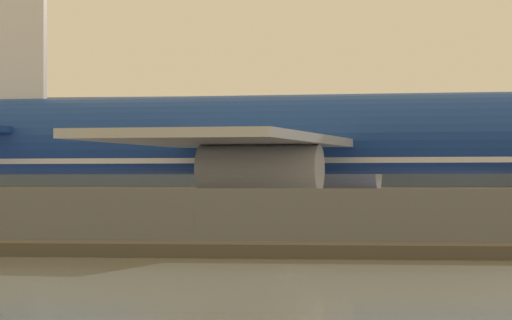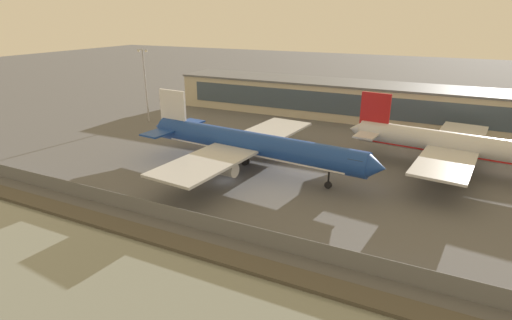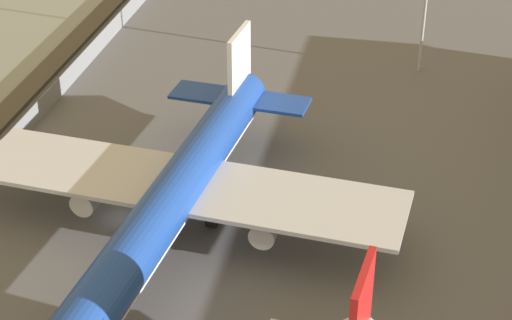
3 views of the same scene
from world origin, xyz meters
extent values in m
plane|color=#565659|center=(0.00, 0.00, 0.00)|extent=(500.00, 500.00, 0.00)
cube|color=#474238|center=(0.00, -20.50, 0.25)|extent=(320.00, 3.00, 0.50)
cube|color=slate|center=(0.00, -16.00, 1.23)|extent=(280.00, 0.08, 2.47)
cylinder|color=slate|center=(0.00, -16.00, 1.23)|extent=(0.10, 0.10, 2.47)
cylinder|color=#193D93|center=(2.23, 6.27, 5.31)|extent=(42.92, 8.37, 4.33)
cube|color=silver|center=(2.23, 6.27, 4.11)|extent=(36.46, 6.90, 0.78)
cube|color=#B7BABF|center=(1.08, 16.67, 4.76)|extent=(11.30, 21.30, 0.43)
cube|color=#B7BABF|center=(-0.87, -3.73, 4.76)|extent=(11.30, 21.30, 0.43)
cylinder|color=#B7BABF|center=(2.20, 14.92, 3.36)|extent=(6.18, 2.94, 2.38)
cylinder|color=#B7BABF|center=(0.56, -2.22, 3.36)|extent=(6.18, 2.94, 2.38)
cube|color=#193D93|center=(-16.11, 11.79, 5.63)|extent=(4.96, 7.89, 0.35)
cylinder|color=black|center=(-0.53, 8.81, 1.87)|extent=(0.35, 0.35, 2.53)
cylinder|color=black|center=(-0.53, 8.81, 0.61)|extent=(1.48, 1.10, 1.39)
cylinder|color=black|center=(-0.96, 4.29, 1.87)|extent=(0.35, 0.35, 2.53)
cylinder|color=black|center=(-0.96, 4.29, 0.61)|extent=(1.48, 1.10, 1.39)
camera|label=1|loc=(11.45, -74.27, 2.72)|focal=105.00mm
camera|label=2|loc=(33.14, -55.28, 27.35)|focal=28.00mm
camera|label=3|loc=(63.97, 26.02, 47.31)|focal=60.00mm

